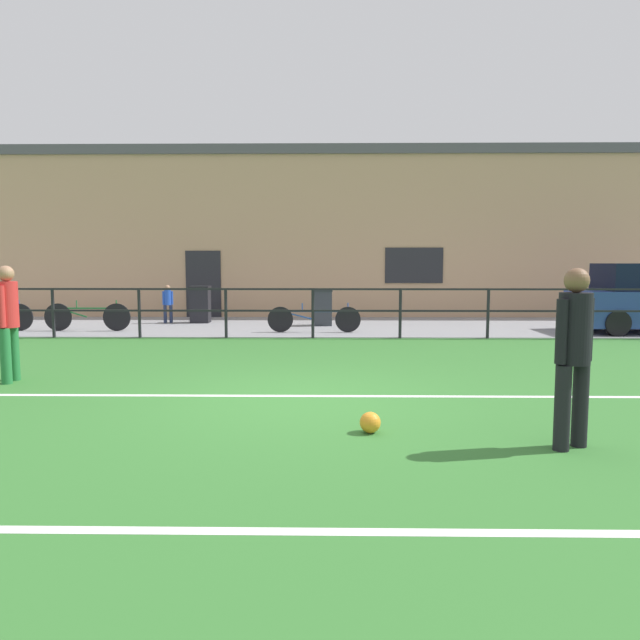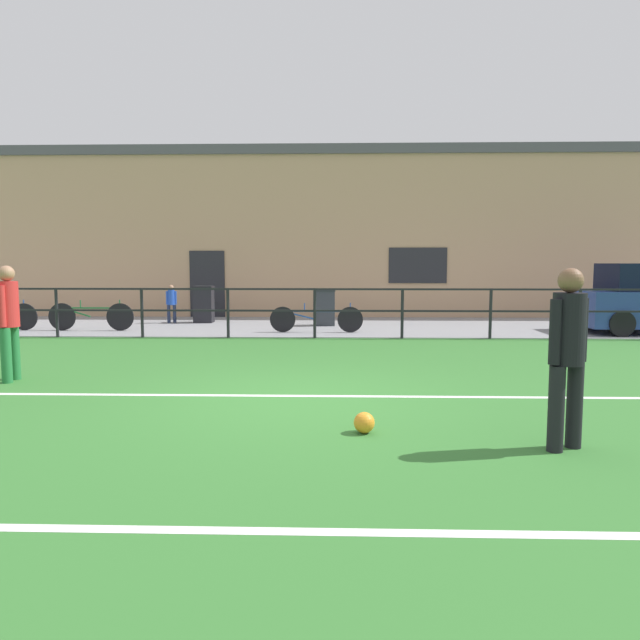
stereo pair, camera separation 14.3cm
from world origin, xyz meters
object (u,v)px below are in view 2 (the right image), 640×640
object	(u,v)px
spectator_child	(171,301)
trash_bin_1	(325,307)
bicycle_parked_0	(316,319)
trash_bin_0	(204,304)
player_striker	(8,316)
bicycle_parked_2	(91,316)
player_goalkeeper	(568,348)
soccer_ball_match	(364,423)

from	to	relation	value
spectator_child	trash_bin_1	world-z (taller)	spectator_child
spectator_child	trash_bin_1	bearing A→B (deg)	155.17
trash_bin_1	spectator_child	bearing A→B (deg)	173.00
spectator_child	bicycle_parked_0	bearing A→B (deg)	135.24
trash_bin_0	trash_bin_1	bearing A→B (deg)	-11.07
player_striker	bicycle_parked_2	distance (m)	6.41
player_goalkeeper	trash_bin_0	world-z (taller)	player_goalkeeper
bicycle_parked_0	trash_bin_1	size ratio (longest dim) A/B	2.28
player_striker	bicycle_parked_0	world-z (taller)	player_striker
player_goalkeeper	trash_bin_0	distance (m)	12.71
spectator_child	bicycle_parked_0	distance (m)	4.71
soccer_ball_match	trash_bin_1	xyz separation A→B (m)	(-0.60, 10.08, 0.42)
bicycle_parked_0	bicycle_parked_2	world-z (taller)	bicycle_parked_2
player_striker	bicycle_parked_2	size ratio (longest dim) A/B	0.78
player_goalkeeper	spectator_child	world-z (taller)	player_goalkeeper
bicycle_parked_2	trash_bin_1	xyz separation A→B (m)	(5.90, 1.38, 0.15)
spectator_child	player_striker	bearing A→B (deg)	71.70
soccer_ball_match	bicycle_parked_0	xyz separation A→B (m)	(-0.79, 8.49, 0.24)
player_striker	spectator_child	size ratio (longest dim) A/B	1.56
bicycle_parked_2	trash_bin_0	world-z (taller)	trash_bin_0
player_striker	soccer_ball_match	size ratio (longest dim) A/B	7.84
player_striker	trash_bin_0	world-z (taller)	player_striker
player_striker	soccer_ball_match	bearing A→B (deg)	60.26
soccer_ball_match	bicycle_parked_2	distance (m)	10.86
soccer_ball_match	trash_bin_1	size ratio (longest dim) A/B	0.21
bicycle_parked_0	trash_bin_1	xyz separation A→B (m)	(0.20, 1.59, 0.18)
soccer_ball_match	spectator_child	bearing A→B (deg)	115.16
soccer_ball_match	bicycle_parked_0	size ratio (longest dim) A/B	0.09
player_goalkeeper	trash_bin_1	size ratio (longest dim) A/B	1.67
soccer_ball_match	trash_bin_1	bearing A→B (deg)	93.39
player_striker	trash_bin_1	size ratio (longest dim) A/B	1.68
player_striker	player_goalkeeper	bearing A→B (deg)	63.24
player_goalkeeper	spectator_child	xyz separation A→B (m)	(-6.83, 11.09, -0.32)
bicycle_parked_0	trash_bin_1	world-z (taller)	trash_bin_1
bicycle_parked_2	trash_bin_0	bearing A→B (deg)	40.68
player_goalkeeper	soccer_ball_match	world-z (taller)	player_goalkeeper
player_striker	bicycle_parked_2	bearing A→B (deg)	-170.50
trash_bin_0	trash_bin_1	world-z (taller)	trash_bin_0
spectator_child	bicycle_parked_0	world-z (taller)	spectator_child
bicycle_parked_2	trash_bin_1	size ratio (longest dim) A/B	2.16
player_striker	trash_bin_0	distance (m)	8.35
bicycle_parked_2	trash_bin_0	size ratio (longest dim) A/B	2.08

